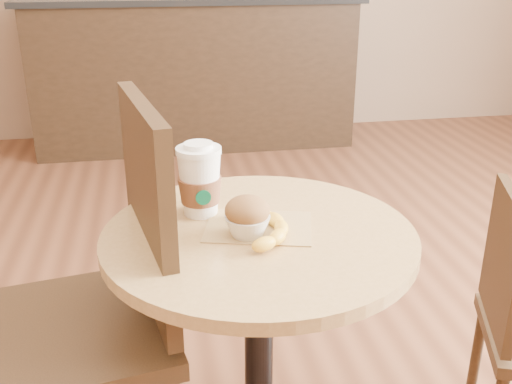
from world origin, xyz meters
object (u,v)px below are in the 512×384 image
cafe_table (259,311)px  chair_left (98,307)px  coffee_cup (200,183)px  banana (265,226)px  muffin (247,217)px

cafe_table → chair_left: (-0.37, 0.03, 0.04)m
chair_left → coffee_cup: chair_left is taller
chair_left → coffee_cup: 0.37m
coffee_cup → banana: 0.20m
chair_left → banana: 0.43m
banana → coffee_cup: bearing=133.9°
chair_left → muffin: 0.41m
coffee_cup → muffin: (0.09, -0.14, -0.03)m
cafe_table → muffin: size_ratio=7.33×
coffee_cup → muffin: coffee_cup is taller
chair_left → muffin: bearing=71.8°
coffee_cup → muffin: size_ratio=1.74×
muffin → banana: bearing=7.4°
muffin → coffee_cup: bearing=123.0°
coffee_cup → banana: (0.13, -0.14, -0.06)m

